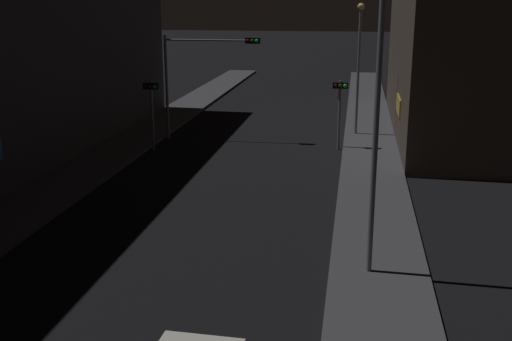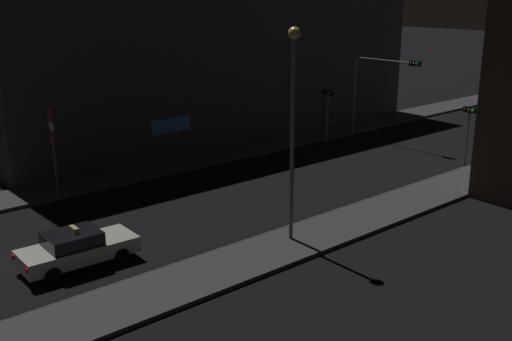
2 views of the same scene
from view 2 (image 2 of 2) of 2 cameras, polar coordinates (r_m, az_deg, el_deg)
The scene contains 9 objects.
sidewalk_left at distance 47.02m, azimuth 7.96°, elevation 3.83°, with size 2.92×66.27×0.17m, color #424247.
sidewalk_right at distance 39.84m, azimuth 22.40°, elevation 0.44°, with size 2.92×66.27×0.17m, color #424247.
building_facade_left at distance 45.61m, azimuth -4.62°, elevation 11.16°, with size 10.11×33.07×12.13m.
taxi at distance 24.57m, azimuth -16.30°, elevation -6.95°, with size 1.96×4.51×1.62m.
traffic_light_overhead at distance 43.34m, azimuth 11.22°, elevation 8.25°, with size 5.45×0.42×5.91m.
traffic_light_left_kerb at distance 42.77m, azimuth 6.62°, elevation 6.14°, with size 0.80×0.42×3.70m.
traffic_light_right_kerb at distance 38.30m, azimuth 19.17°, elevation 4.17°, with size 0.80×0.42×3.73m.
sign_pole_left at distance 32.54m, azimuth -18.35°, elevation 2.44°, with size 0.56×0.10×4.38m.
street_lamp_near_block at distance 24.38m, azimuth 3.46°, elevation 6.10°, with size 0.49×0.49×8.70m.
Camera 2 is at (23.47, -3.53, 10.21)m, focal length 43.03 mm.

